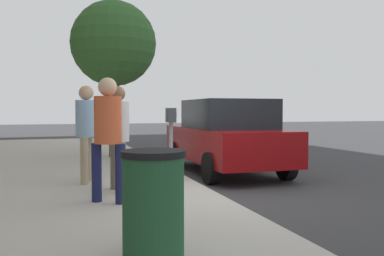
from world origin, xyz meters
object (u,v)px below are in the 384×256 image
at_px(pedestrian_at_meter, 118,129).
at_px(street_tree, 114,45).
at_px(parking_meter, 171,130).
at_px(parking_officer, 86,125).
at_px(pedestrian_bystander, 108,128).
at_px(parked_sedan_near, 226,136).
at_px(trash_bin, 153,205).

xyz_separation_m(pedestrian_at_meter, street_tree, (5.22, -0.59, 2.22)).
distance_m(parking_meter, parking_officer, 1.65).
xyz_separation_m(parking_meter, pedestrian_bystander, (-1.02, 1.23, 0.09)).
xyz_separation_m(parked_sedan_near, street_tree, (2.94, 2.31, 2.53)).
bearing_deg(street_tree, parked_sedan_near, -141.89).
distance_m(pedestrian_bystander, street_tree, 6.49).
relative_size(parking_officer, parked_sedan_near, 0.41).
height_order(pedestrian_bystander, trash_bin, pedestrian_bystander).
xyz_separation_m(pedestrian_at_meter, parked_sedan_near, (2.28, -2.90, -0.31)).
bearing_deg(street_tree, parking_officer, 166.09).
bearing_deg(parking_meter, trash_bin, 162.70).
height_order(pedestrian_at_meter, trash_bin, pedestrian_at_meter).
distance_m(pedestrian_bystander, parking_officer, 1.86).
xyz_separation_m(parking_meter, parked_sedan_near, (2.09, -1.93, -0.27)).
distance_m(parking_meter, trash_bin, 3.75).
bearing_deg(parked_sedan_near, parking_officer, 110.66).
bearing_deg(parked_sedan_near, pedestrian_at_meter, 128.10).
relative_size(parked_sedan_near, street_tree, 0.97).
relative_size(parking_meter, pedestrian_at_meter, 0.79).
bearing_deg(pedestrian_bystander, parking_officer, 43.80).
height_order(parking_officer, street_tree, street_tree).
distance_m(parking_officer, trash_bin, 4.43).
bearing_deg(parked_sedan_near, street_tree, 38.11).
relative_size(parking_meter, parking_officer, 0.77).
bearing_deg(pedestrian_bystander, trash_bin, -139.41).
bearing_deg(trash_bin, street_tree, -4.80).
bearing_deg(pedestrian_bystander, parking_meter, -12.52).
bearing_deg(parking_officer, street_tree, 92.35).
height_order(pedestrian_bystander, parked_sedan_near, pedestrian_bystander).
bearing_deg(parking_meter, street_tree, 4.36).
distance_m(pedestrian_at_meter, trash_bin, 3.41).
height_order(parking_officer, trash_bin, parking_officer).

